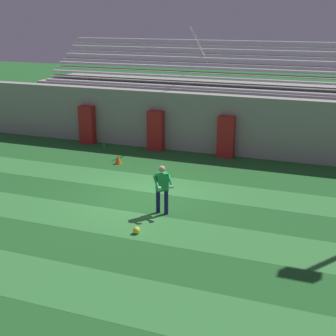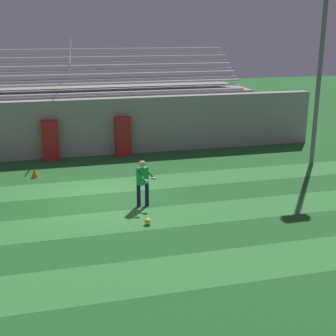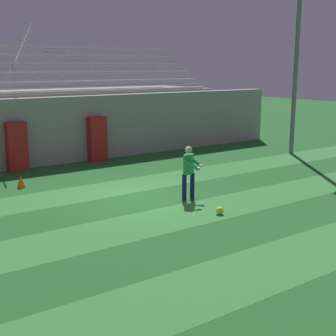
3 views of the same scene
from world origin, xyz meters
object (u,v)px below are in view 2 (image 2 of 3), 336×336
at_px(padding_pillar_gate_left, 51,141).
at_px(goalkeeper, 143,180).
at_px(soccer_ball, 148,222).
at_px(floodlight_pole, 323,32).
at_px(traffic_cone, 35,173).
at_px(padding_pillar_gate_right, 123,136).

height_order(padding_pillar_gate_left, goalkeeper, padding_pillar_gate_left).
xyz_separation_m(padding_pillar_gate_left, soccer_ball, (2.83, -8.74, -0.85)).
relative_size(floodlight_pole, goalkeeper, 5.76).
relative_size(soccer_ball, traffic_cone, 0.52).
relative_size(floodlight_pole, traffic_cone, 22.91).
bearing_deg(padding_pillar_gate_left, padding_pillar_gate_right, 0.00).
relative_size(padding_pillar_gate_left, soccer_ball, 8.74).
distance_m(padding_pillar_gate_left, floodlight_pole, 13.29).
relative_size(padding_pillar_gate_right, floodlight_pole, 0.20).
bearing_deg(traffic_cone, soccer_ball, -59.52).
height_order(padding_pillar_gate_left, soccer_ball, padding_pillar_gate_left).
xyz_separation_m(padding_pillar_gate_left, floodlight_pole, (11.76, -3.67, 4.98)).
height_order(padding_pillar_gate_left, padding_pillar_gate_right, same).
xyz_separation_m(padding_pillar_gate_left, padding_pillar_gate_right, (3.48, 0.00, 0.00)).
bearing_deg(floodlight_pole, goalkeeper, -158.74).
bearing_deg(goalkeeper, padding_pillar_gate_right, 86.39).
bearing_deg(soccer_ball, padding_pillar_gate_right, 85.78).
xyz_separation_m(padding_pillar_gate_left, goalkeeper, (3.03, -7.07, -0.01)).
bearing_deg(padding_pillar_gate_left, floodlight_pole, -17.33).
height_order(floodlight_pole, soccer_ball, floodlight_pole).
xyz_separation_m(padding_pillar_gate_right, traffic_cone, (-4.23, -2.65, -0.75)).
relative_size(padding_pillar_gate_left, traffic_cone, 4.58).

